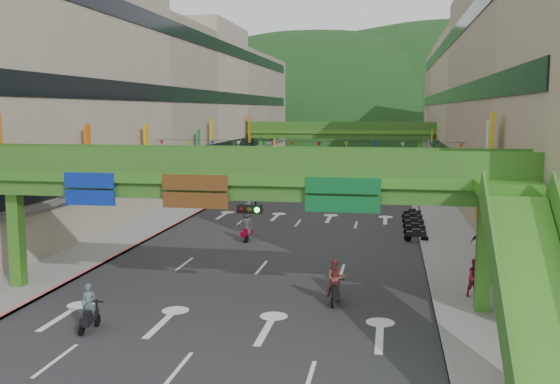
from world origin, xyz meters
The scene contains 23 objects.
ground centered at (0.00, 0.00, 0.00)m, with size 320.00×320.00×0.00m, color black.
road_slab centered at (0.00, 50.00, 0.01)m, with size 18.00×140.00×0.02m, color #28282B.
sidewalk_left centered at (-11.00, 50.00, 0.07)m, with size 4.00×140.00×0.15m, color gray.
sidewalk_right centered at (11.00, 50.00, 0.07)m, with size 4.00×140.00×0.15m, color gray.
curb_left centered at (-9.10, 50.00, 0.09)m, with size 0.20×140.00×0.18m, color #CC5959.
curb_right centered at (9.10, 50.00, 0.09)m, with size 0.20×140.00×0.18m, color gray.
building_row_left centered at (-18.93, 50.00, 9.46)m, with size 12.80×95.00×19.00m.
building_row_right centered at (18.93, 50.00, 9.46)m, with size 12.80×95.00×19.00m.
overpass_near centered at (0.93, 5.38, 5.21)m, with size 28.00×12.27×7.10m.
overpass_far centered at (0.00, 65.00, 5.40)m, with size 28.00×2.20×7.10m.
hill_left centered at (-15.00, 160.00, 0.00)m, with size 168.00×140.00×112.00m, color #1C4419.
hill_right centered at (25.00, 180.00, 0.00)m, with size 208.00×176.00×128.00m, color #1C4419.
bunting_string centered at (0.00, 30.00, 5.96)m, with size 26.00×0.36×0.47m.
scooter_rider_near centered at (-4.73, 1.00, 0.89)m, with size 0.65×1.60×1.93m.
scooter_rider_mid centered at (4.65, 6.10, 1.10)m, with size 0.96×1.59×2.11m.
scooter_rider_left centered at (-4.97, 31.28, 1.06)m, with size 1.10×1.58×2.10m.
scooter_rider_far centered at (-2.42, 18.83, 1.04)m, with size 0.92×1.59×2.05m.
parked_scooter_row centered at (8.80, 24.89, 0.52)m, with size 1.60×9.35×1.08m.
car_silver centered at (-7.00, 52.83, 0.73)m, with size 1.55×4.44×1.46m, color #B7B6BD.
car_yellow centered at (2.06, 51.42, 0.76)m, with size 1.80×4.48×1.53m, color #EFF521.
pedestrian_red centered at (10.99, 8.00, 0.89)m, with size 0.87×0.68×1.79m, color maroon.
pedestrian_dark centered at (12.20, 15.84, 0.88)m, with size 1.03×0.43×1.76m, color black.
pedestrian_blue centered at (12.20, 40.00, 0.89)m, with size 0.83×0.54×1.79m, color #2F3853.
Camera 1 is at (6.93, -21.27, 8.79)m, focal length 40.00 mm.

